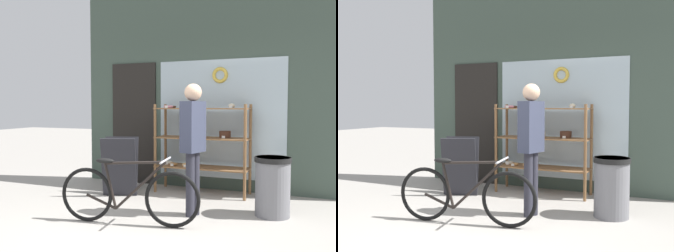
# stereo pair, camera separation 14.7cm
# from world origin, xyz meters

# --- Properties ---
(ground_plane) EXTENTS (30.00, 30.00, 0.00)m
(ground_plane) POSITION_xyz_m (0.00, 0.00, 0.00)
(ground_plane) COLOR gray
(storefront_facade) EXTENTS (4.51, 0.13, 3.83)m
(storefront_facade) POSITION_xyz_m (-0.04, 2.71, 1.85)
(storefront_facade) COLOR #3D4C42
(storefront_facade) RESTS_ON ground_plane
(display_case) EXTENTS (1.46, 0.46, 1.40)m
(display_case) POSITION_xyz_m (-0.02, 2.34, 0.84)
(display_case) COLOR brown
(display_case) RESTS_ON ground_plane
(bicycle) EXTENTS (1.65, 0.46, 0.77)m
(bicycle) POSITION_xyz_m (-0.32, 0.54, 0.35)
(bicycle) COLOR black
(bicycle) RESTS_ON ground_plane
(sandwich_board) EXTENTS (0.61, 0.53, 0.88)m
(sandwich_board) POSITION_xyz_m (-1.09, 1.70, 0.45)
(sandwich_board) COLOR #232328
(sandwich_board) RESTS_ON ground_plane
(pedestrian) EXTENTS (0.26, 0.36, 1.63)m
(pedestrian) POSITION_xyz_m (0.26, 1.15, 0.96)
(pedestrian) COLOR #282833
(pedestrian) RESTS_ON ground_plane
(trash_bin) EXTENTS (0.45, 0.45, 0.73)m
(trash_bin) POSITION_xyz_m (1.17, 1.51, 0.40)
(trash_bin) COLOR slate
(trash_bin) RESTS_ON ground_plane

